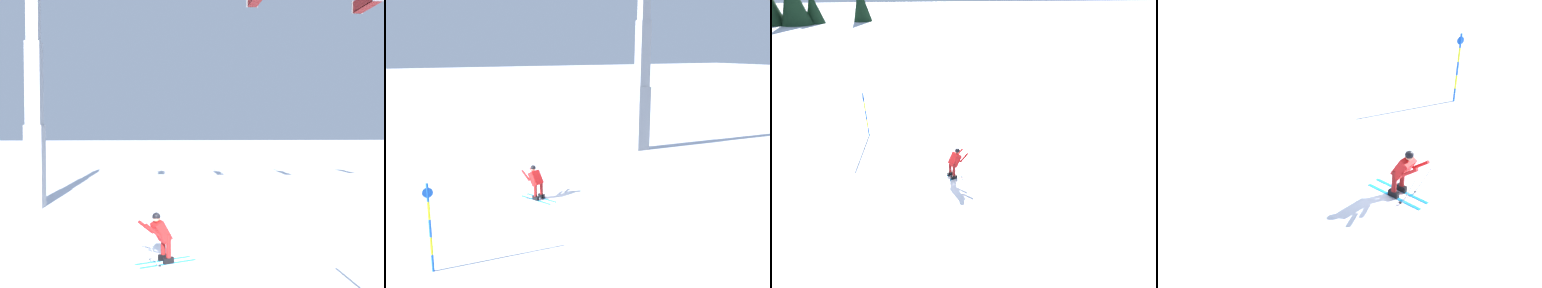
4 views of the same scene
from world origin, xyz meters
TOP-DOWN VIEW (x-y plane):
  - ground_plane at (0.00, 0.00)m, footprint 260.00×260.00m
  - skier_carving_main at (-1.18, -0.06)m, footprint 1.65×1.14m
  - lift_tower_near at (-6.84, 8.74)m, footprint 0.79×2.45m
  - trail_marker_pole at (3.22, -4.69)m, footprint 0.07×0.28m

SIDE VIEW (x-z plane):
  - ground_plane at x=0.00m, z-range 0.00..0.00m
  - skier_carving_main at x=-1.18m, z-range 0.03..1.50m
  - trail_marker_pole at x=3.22m, z-range 0.09..2.58m
  - lift_tower_near at x=-6.84m, z-range -1.02..10.77m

